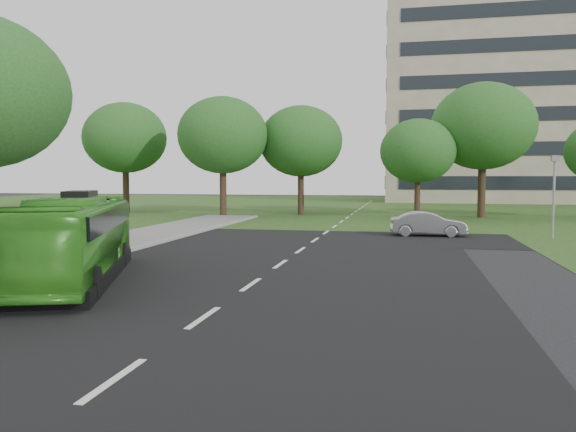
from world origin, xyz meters
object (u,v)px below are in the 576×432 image
(tree_park_a, at_px, (223,135))
(tree_park_f, at_px, (125,138))
(office_building, at_px, (543,106))
(sedan, at_px, (428,224))
(tree_park_c, at_px, (418,151))
(tree_park_b, at_px, (301,141))
(bus, at_px, (75,239))
(tree_park_d, at_px, (483,126))
(camera_pole, at_px, (554,185))

(tree_park_a, relative_size, tree_park_f, 0.98)
(tree_park_a, xyz_separation_m, tree_park_f, (-10.02, 2.81, 0.12))
(office_building, height_order, sedan, office_building)
(sedan, bearing_deg, tree_park_a, 50.32)
(tree_park_c, bearing_deg, tree_park_f, 175.69)
(tree_park_a, bearing_deg, tree_park_b, 29.54)
(tree_park_b, bearing_deg, tree_park_f, -178.29)
(tree_park_c, xyz_separation_m, tree_park_f, (-25.35, 1.91, 1.47))
(tree_park_a, relative_size, tree_park_c, 1.26)
(office_building, bearing_deg, bus, -113.10)
(tree_park_d, relative_size, bus, 1.14)
(office_building, bearing_deg, tree_park_c, -114.97)
(tree_park_c, bearing_deg, bus, -110.69)
(camera_pole, bearing_deg, tree_park_a, 135.31)
(tree_park_b, distance_m, bus, 31.50)
(tree_park_a, height_order, tree_park_f, tree_park_f)
(tree_park_f, bearing_deg, tree_park_b, 1.71)
(sedan, bearing_deg, office_building, -20.74)
(tree_park_c, xyz_separation_m, bus, (-10.84, -28.71, -3.89))
(tree_park_a, bearing_deg, camera_pole, -29.25)
(tree_park_b, relative_size, camera_pole, 2.13)
(camera_pole, bearing_deg, bus, -153.71)
(tree_park_c, distance_m, camera_pole, 14.91)
(tree_park_b, bearing_deg, camera_pole, -43.95)
(tree_park_d, height_order, bus, tree_park_d)
(tree_park_d, relative_size, sedan, 2.60)
(tree_park_c, height_order, camera_pole, tree_park_c)
(tree_park_b, bearing_deg, tree_park_d, -1.17)
(tree_park_d, bearing_deg, office_building, 70.87)
(tree_park_b, relative_size, sedan, 2.26)
(tree_park_b, height_order, tree_park_d, tree_park_d)
(tree_park_d, bearing_deg, tree_park_f, -179.67)
(tree_park_f, bearing_deg, office_building, 38.82)
(tree_park_a, relative_size, tree_park_d, 0.91)
(camera_pole, bearing_deg, sedan, 162.12)
(office_building, height_order, tree_park_d, office_building)
(tree_park_c, relative_size, camera_pole, 1.77)
(tree_park_c, height_order, bus, tree_park_c)
(tree_park_a, bearing_deg, bus, -80.84)
(tree_park_c, bearing_deg, camera_pole, -63.43)
(tree_park_b, bearing_deg, sedan, -57.12)
(tree_park_a, bearing_deg, tree_park_f, 164.36)
(tree_park_b, xyz_separation_m, tree_park_d, (14.51, -0.30, 0.95))
(tree_park_b, xyz_separation_m, tree_park_f, (-15.81, -0.47, 0.47))
(tree_park_c, xyz_separation_m, camera_pole, (6.58, -13.16, -2.40))
(sedan, distance_m, camera_pole, 6.60)
(tree_park_b, height_order, sedan, tree_park_b)
(tree_park_b, relative_size, bus, 0.99)
(bus, height_order, camera_pole, camera_pole)
(office_building, relative_size, tree_park_b, 4.37)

